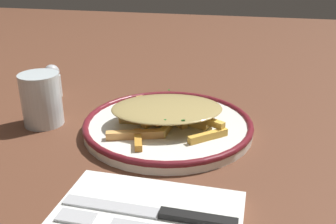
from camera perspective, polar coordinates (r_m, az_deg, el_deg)
ground_plane at (r=0.68m, az=-0.00°, el=-2.81°), size 2.60×2.60×0.00m
plate at (r=0.67m, az=-0.00°, el=-1.94°), size 0.30×0.30×0.02m
fries_heap at (r=0.66m, az=-0.04°, el=0.06°), size 0.22×0.22×0.04m
napkin at (r=0.47m, az=-3.11°, el=-15.46°), size 0.14×0.22×0.01m
knife at (r=0.46m, az=-0.78°, el=-14.93°), size 0.02×0.21×0.01m
water_glass at (r=0.72m, az=-18.38°, el=1.80°), size 0.07×0.07×0.10m
salt_shaker at (r=0.86m, az=-16.82°, el=4.50°), size 0.03×0.03×0.07m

